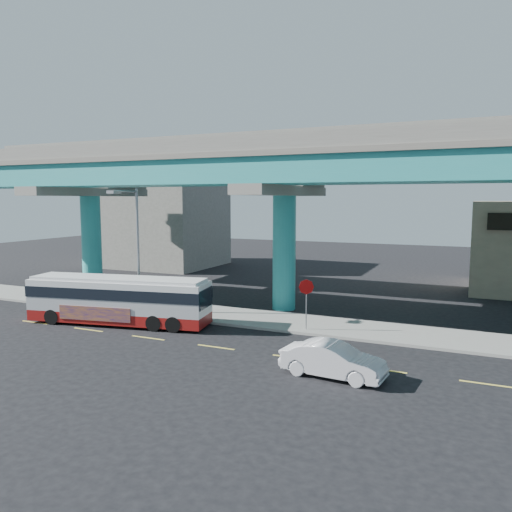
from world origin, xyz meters
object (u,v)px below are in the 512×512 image
at_px(parked_car, 66,289).
at_px(stop_sign, 306,293).
at_px(sedan, 333,360).
at_px(street_lamp, 132,233).
at_px(transit_bus, 119,298).

xyz_separation_m(parked_car, stop_sign, (18.41, -1.32, 1.34)).
relative_size(sedan, street_lamp, 0.57).
bearing_deg(parked_car, transit_bus, -135.35).
bearing_deg(transit_bus, parked_car, 142.88).
bearing_deg(transit_bus, street_lamp, 93.58).
distance_m(parked_car, stop_sign, 18.51).
xyz_separation_m(transit_bus, street_lamp, (-0.49, 1.99, 3.65)).
relative_size(sedan, stop_sign, 1.60).
relative_size(transit_bus, parked_car, 2.65).
xyz_separation_m(sedan, parked_car, (-21.58, 7.45, 0.10)).
height_order(parked_car, street_lamp, street_lamp).
relative_size(parked_car, street_lamp, 0.53).
bearing_deg(stop_sign, sedan, -64.16).
relative_size(transit_bus, stop_sign, 3.97).
height_order(transit_bus, street_lamp, street_lamp).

